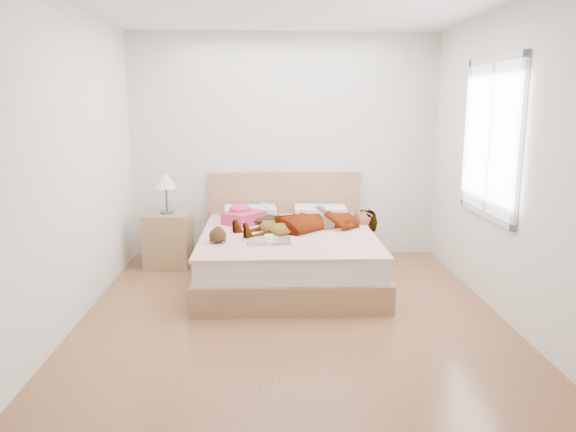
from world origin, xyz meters
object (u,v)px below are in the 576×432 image
object	(u,v)px
nightstand	(168,235)
coffee_mug	(269,240)
woman	(312,218)
towel	(243,216)
plush_toy	(218,235)
phone	(264,205)
bed	(287,252)
magazine	(268,241)

from	to	relation	value
nightstand	coffee_mug	bearing A→B (deg)	-44.15
woman	towel	distance (m)	0.79
coffee_mug	plush_toy	distance (m)	0.51
towel	nightstand	size ratio (longest dim) A/B	0.49
woman	phone	size ratio (longest dim) A/B	17.19
phone	towel	size ratio (longest dim) A/B	0.19
phone	plush_toy	distance (m)	1.05
bed	plush_toy	xyz separation A→B (m)	(-0.68, -0.47, 0.31)
bed	magazine	size ratio (longest dim) A/B	4.35
towel	woman	bearing A→B (deg)	-21.34
bed	magazine	distance (m)	0.58
phone	coffee_mug	size ratio (longest dim) A/B	0.72
towel	plush_toy	distance (m)	0.86
magazine	coffee_mug	bearing A→B (deg)	-85.24
phone	plush_toy	world-z (taller)	phone
bed	coffee_mug	size ratio (longest dim) A/B	15.64
towel	coffee_mug	distance (m)	1.01
woman	phone	xyz separation A→B (m)	(-0.50, 0.40, 0.07)
coffee_mug	nightstand	xyz separation A→B (m)	(-1.13, 1.10, -0.21)
bed	magazine	bearing A→B (deg)	-111.89
woman	phone	world-z (taller)	woman
towel	coffee_mug	bearing A→B (deg)	-73.71
phone	bed	world-z (taller)	bed
woman	bed	world-z (taller)	bed
phone	bed	distance (m)	0.68
towel	nightstand	world-z (taller)	nightstand
woman	phone	distance (m)	0.64
towel	magazine	world-z (taller)	towel
bed	woman	bearing A→B (deg)	17.36
bed	towel	distance (m)	0.68
phone	magazine	distance (m)	0.99
magazine	bed	bearing A→B (deg)	68.11
bed	nightstand	bearing A→B (deg)	159.44
woman	nightstand	bearing A→B (deg)	-127.88
magazine	plush_toy	world-z (taller)	plush_toy
phone	nightstand	distance (m)	1.13
towel	magazine	distance (m)	0.90
phone	plush_toy	xyz separation A→B (m)	(-0.44, -0.95, -0.11)
plush_toy	towel	bearing A→B (deg)	76.13
woman	nightstand	distance (m)	1.65
magazine	nightstand	world-z (taller)	nightstand
bed	plush_toy	world-z (taller)	bed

